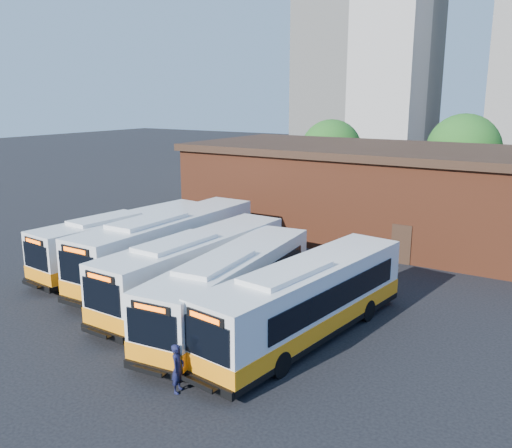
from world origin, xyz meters
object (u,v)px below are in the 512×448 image
Objects in this scene: bus_farwest at (126,242)px; bus_mideast at (232,290)px; bus_west at (169,248)px; transit_worker at (178,368)px; bus_midwest at (197,270)px; bus_east at (306,303)px.

bus_mideast is at bearing -13.19° from bus_farwest.
bus_west is 7.65× the size of transit_worker.
bus_midwest is 8.65m from transit_worker.
bus_farwest reaches higher than transit_worker.
bus_farwest is at bearing 155.35° from bus_mideast.
bus_mideast is (6.62, -3.33, -0.14)m from bus_west.
bus_west is 7.41m from bus_mideast.
bus_mideast reaches higher than transit_worker.
bus_east is (3.50, 0.35, 0.03)m from bus_mideast.
bus_east is (13.39, -2.99, 0.04)m from bus_farwest.
transit_worker is at bearing -47.92° from bus_west.
bus_mideast is 6.10m from transit_worker.
transit_worker is at bearing -32.55° from bus_farwest.
bus_west is 12.44m from transit_worker.
bus_midwest is 6.63m from bus_east.
bus_farwest is 6.98× the size of transit_worker.
bus_east is 6.41m from transit_worker.
bus_east is 7.17× the size of transit_worker.
bus_west is 1.09× the size of bus_mideast.
bus_east reaches higher than bus_farwest.
bus_west reaches higher than bus_mideast.
bus_west is (3.27, -0.00, 0.16)m from bus_farwest.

